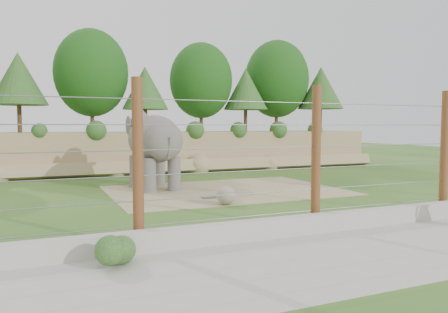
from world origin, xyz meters
name	(u,v)px	position (x,y,z in m)	size (l,w,h in m)	color
ground	(245,202)	(0.00, 0.00, 0.00)	(90.00, 90.00, 0.00)	#2E601D
back_embankment	(167,109)	(0.59, 12.68, 3.97)	(30.00, 5.52, 8.77)	tan
dirt_patch	(225,190)	(0.50, 3.00, 0.01)	(10.00, 7.00, 0.02)	#9C8D61
drain_grate	(214,197)	(-0.71, 1.40, 0.04)	(1.00, 0.60, 0.03)	#262628
elephant	(154,151)	(-2.27, 4.73, 1.76)	(1.86, 4.35, 3.52)	#59544F
stone_ball	(226,195)	(-0.92, -0.30, 0.36)	(0.69, 0.69, 0.69)	gray
retaining_wall	(326,222)	(0.00, -5.00, 0.25)	(26.00, 0.35, 0.50)	#BCB7AE
walkway	(379,251)	(0.00, -7.00, 0.01)	(26.00, 4.00, 0.01)	#BCB7AE
barrier_fence	(316,157)	(0.00, -4.50, 2.00)	(20.26, 0.26, 4.00)	brown
walkway_shrub	(119,252)	(-5.69, -5.80, 0.32)	(0.62, 0.62, 0.62)	#1C4F1D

